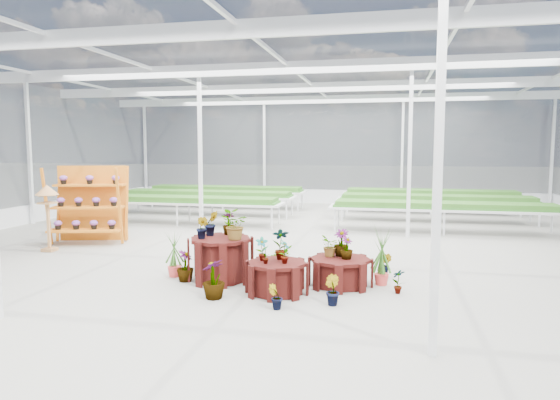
% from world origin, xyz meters
% --- Properties ---
extents(ground_plane, '(24.00, 24.00, 0.00)m').
position_xyz_m(ground_plane, '(0.00, 0.00, 0.00)').
color(ground_plane, gray).
rests_on(ground_plane, ground).
extents(greenhouse_shell, '(18.00, 24.00, 4.50)m').
position_xyz_m(greenhouse_shell, '(0.00, 0.00, 2.25)').
color(greenhouse_shell, white).
rests_on(greenhouse_shell, ground).
extents(steel_frame, '(18.00, 24.00, 4.50)m').
position_xyz_m(steel_frame, '(0.00, 0.00, 2.25)').
color(steel_frame, silver).
rests_on(steel_frame, ground).
extents(nursery_benches, '(16.00, 7.00, 0.84)m').
position_xyz_m(nursery_benches, '(0.00, 7.20, 0.42)').
color(nursery_benches, silver).
rests_on(nursery_benches, ground).
extents(plinth_tall, '(1.54, 1.54, 0.80)m').
position_xyz_m(plinth_tall, '(-0.55, -1.33, 0.40)').
color(plinth_tall, '#370D0A').
rests_on(plinth_tall, ground).
extents(plinth_mid, '(1.08, 1.08, 0.54)m').
position_xyz_m(plinth_mid, '(0.65, -1.93, 0.27)').
color(plinth_mid, '#370D0A').
rests_on(plinth_mid, ground).
extents(plinth_low, '(1.16, 1.16, 0.50)m').
position_xyz_m(plinth_low, '(1.65, -1.23, 0.25)').
color(plinth_low, '#370D0A').
rests_on(plinth_low, ground).
extents(shelf_rack, '(2.07, 1.46, 1.98)m').
position_xyz_m(shelf_rack, '(-5.05, 1.40, 0.99)').
color(shelf_rack, '#C66715').
rests_on(shelf_rack, ground).
extents(bird_table, '(0.43, 0.43, 1.59)m').
position_xyz_m(bird_table, '(-5.39, 0.29, 0.79)').
color(bird_table, '#A97441').
rests_on(bird_table, ground).
extents(nursery_plants, '(4.49, 2.78, 1.34)m').
position_xyz_m(nursery_plants, '(0.34, -1.25, 0.55)').
color(nursery_plants, '#2F601E').
rests_on(nursery_plants, ground).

